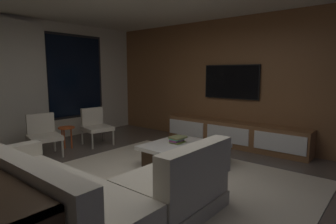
# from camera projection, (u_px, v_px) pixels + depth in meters

# --- Properties ---
(floor) EXTENTS (9.20, 9.20, 0.00)m
(floor) POSITION_uv_depth(u_px,v_px,m) (142.00, 189.00, 3.69)
(floor) COLOR #564C44
(back_wall_with_window) EXTENTS (6.60, 0.30, 2.70)m
(back_wall_with_window) POSITION_uv_depth(u_px,v_px,m) (16.00, 82.00, 5.75)
(back_wall_with_window) COLOR beige
(back_wall_with_window) RESTS_ON floor
(media_wall) EXTENTS (0.12, 7.80, 2.70)m
(media_wall) POSITION_uv_depth(u_px,v_px,m) (244.00, 82.00, 5.83)
(media_wall) COLOR brown
(media_wall) RESTS_ON floor
(area_rug) EXTENTS (3.20, 3.80, 0.01)m
(area_rug) POSITION_uv_depth(u_px,v_px,m) (165.00, 183.00, 3.90)
(area_rug) COLOR beige
(area_rug) RESTS_ON floor
(sectional_couch) EXTENTS (1.98, 2.50, 0.82)m
(sectional_couch) POSITION_uv_depth(u_px,v_px,m) (83.00, 194.00, 2.88)
(sectional_couch) COLOR #B1A997
(sectional_couch) RESTS_ON floor
(coffee_table) EXTENTS (1.16, 1.16, 0.36)m
(coffee_table) POSITION_uv_depth(u_px,v_px,m) (184.00, 155.00, 4.58)
(coffee_table) COLOR #372719
(coffee_table) RESTS_ON floor
(book_stack_on_coffee_table) EXTENTS (0.27, 0.22, 0.11)m
(book_stack_on_coffee_table) POSITION_uv_depth(u_px,v_px,m) (177.00, 139.00, 4.69)
(book_stack_on_coffee_table) COLOR #94B041
(book_stack_on_coffee_table) RESTS_ON coffee_table
(accent_chair_near_window) EXTENTS (0.63, 0.65, 0.78)m
(accent_chair_near_window) POSITION_uv_depth(u_px,v_px,m) (96.00, 124.00, 5.98)
(accent_chair_near_window) COLOR #B2ADA0
(accent_chair_near_window) RESTS_ON floor
(accent_chair_by_curtain) EXTENTS (0.65, 0.66, 0.78)m
(accent_chair_by_curtain) POSITION_uv_depth(u_px,v_px,m) (43.00, 133.00, 5.14)
(accent_chair_by_curtain) COLOR #B2ADA0
(accent_chair_by_curtain) RESTS_ON floor
(side_stool) EXTENTS (0.32, 0.32, 0.46)m
(side_stool) POSITION_uv_depth(u_px,v_px,m) (66.00, 131.00, 5.57)
(side_stool) COLOR #BF4C1E
(side_stool) RESTS_ON floor
(media_console) EXTENTS (0.46, 3.10, 0.52)m
(media_console) POSITION_uv_depth(u_px,v_px,m) (234.00, 135.00, 5.80)
(media_console) COLOR brown
(media_console) RESTS_ON floor
(mounted_tv) EXTENTS (0.05, 1.26, 0.72)m
(mounted_tv) POSITION_uv_depth(u_px,v_px,m) (231.00, 82.00, 5.91)
(mounted_tv) COLOR black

